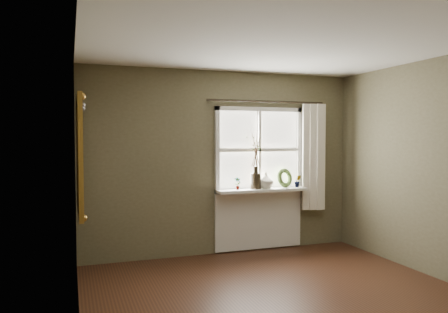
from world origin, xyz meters
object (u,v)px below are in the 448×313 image
at_px(dark_jug, 256,181).
at_px(wreath, 285,180).
at_px(cream_vase, 266,181).
at_px(gilt_mirror, 79,155).

bearing_deg(dark_jug, wreath, 4.70).
xyz_separation_m(cream_vase, gilt_mirror, (-2.58, -0.56, 0.42)).
height_order(cream_vase, gilt_mirror, gilt_mirror).
relative_size(dark_jug, gilt_mirror, 0.17).
bearing_deg(dark_jug, cream_vase, 0.00).
distance_m(cream_vase, wreath, 0.33).
xyz_separation_m(dark_jug, gilt_mirror, (-2.41, -0.56, 0.43)).
relative_size(cream_vase, gilt_mirror, 0.17).
height_order(wreath, gilt_mirror, gilt_mirror).
height_order(dark_jug, wreath, wreath).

